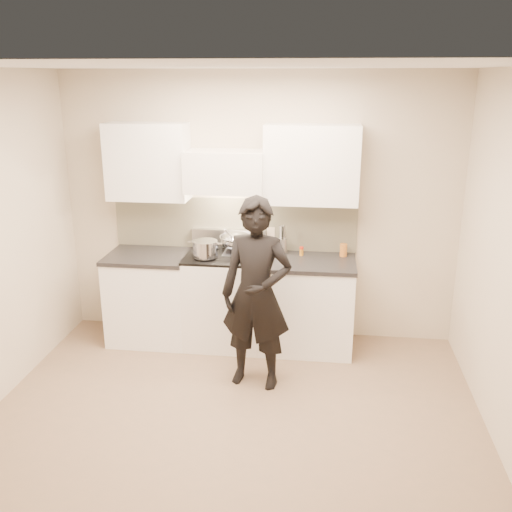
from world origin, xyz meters
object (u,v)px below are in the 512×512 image
Objects in this scene: counter_right at (307,304)px; person at (256,294)px; stove at (225,299)px; utensil_crock at (282,245)px; wok at (237,241)px.

person is at bearing -118.21° from counter_right.
counter_right is at bearing 70.46° from person.
person reaches higher than counter_right.
utensil_crock is (0.55, 0.21, 0.53)m from stove.
person reaches higher than wok.
wok is at bearing 50.13° from stove.
wok is at bearing 117.61° from person.
utensil_crock reaches higher than counter_right.
utensil_crock is 1.00m from person.
utensil_crock is 0.17× the size of person.
wok is at bearing -170.11° from utensil_crock.
wok reaches higher than counter_right.
utensil_crock is at bearing 143.34° from counter_right.
counter_right is 0.94m from wok.
wok is (0.11, 0.13, 0.58)m from stove.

